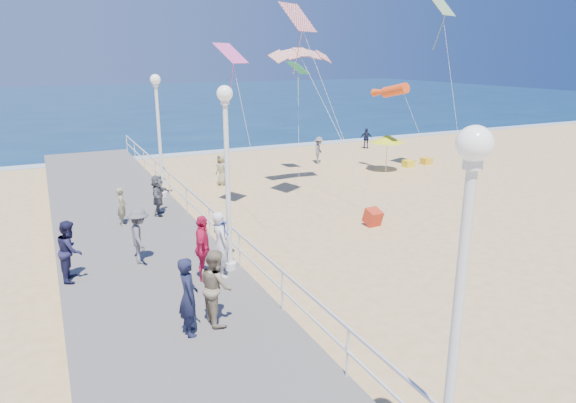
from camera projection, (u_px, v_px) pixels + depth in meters
name	position (u px, v px, depth m)	size (l,w,h in m)	color
ground	(379.00, 252.00, 17.53)	(160.00, 160.00, 0.00)	#DBB472
ocean	(115.00, 101.00, 73.87)	(160.00, 90.00, 0.05)	#0C2949
surf_line	(205.00, 152.00, 35.29)	(160.00, 1.20, 0.04)	white
boardwalk	(158.00, 288.00, 14.36)	(5.00, 44.00, 0.40)	slate
railing	(239.00, 240.00, 15.09)	(0.05, 42.00, 0.55)	white
lamp_post_near	(460.00, 288.00, 6.50)	(0.44, 0.44, 5.32)	white
lamp_post_mid	(227.00, 161.00, 14.30)	(0.44, 0.44, 5.32)	white
lamp_post_far	(158.00, 123.00, 22.10)	(0.44, 0.44, 5.32)	white
woman_holding_toddler	(220.00, 244.00, 14.44)	(0.70, 0.46, 1.92)	silver
toddler_held	(223.00, 234.00, 14.57)	(0.35, 0.27, 0.71)	blue
spectator_0	(188.00, 296.00, 11.42)	(0.67, 0.44, 1.84)	#181B35
spectator_1	(216.00, 287.00, 11.95)	(0.88, 0.68, 1.80)	gray
spectator_2	(139.00, 236.00, 15.42)	(1.10, 0.63, 1.71)	#57595C
spectator_3	(203.00, 248.00, 14.21)	(1.10, 0.46, 1.88)	#CA1946
spectator_5	(158.00, 195.00, 20.09)	(1.50, 0.48, 1.62)	#5A5B60
spectator_6	(122.00, 206.00, 18.94)	(0.52, 0.34, 1.43)	gray
spectator_7	(70.00, 250.00, 14.26)	(0.84, 0.65, 1.73)	#1C1C3E
beach_walker_a	(319.00, 150.00, 31.77)	(1.06, 0.61, 1.64)	slate
beach_walker_b	(366.00, 138.00, 36.74)	(0.86, 0.36, 1.46)	#1A203A
beach_walker_c	(222.00, 170.00, 26.35)	(0.80, 0.52, 1.64)	#969068
box_kite	(373.00, 219.00, 20.15)	(0.55, 0.55, 0.60)	red
beach_umbrella	(387.00, 139.00, 29.12)	(1.90, 1.90, 2.14)	white
beach_chair_left	(408.00, 164.00, 30.85)	(0.55, 0.55, 0.40)	yellow
beach_chair_right	(426.00, 161.00, 31.56)	(0.55, 0.55, 0.40)	yellow
kite_parafoil	(302.00, 52.00, 23.99)	(3.07, 0.90, 0.30)	red
kite_windsock	(395.00, 90.00, 27.36)	(0.56, 0.56, 2.60)	#FB4A15
kite_diamond_pink	(231.00, 53.00, 19.79)	(1.17, 1.17, 0.02)	#E454A2
kite_diamond_multi	(442.00, 5.00, 26.35)	(1.44, 1.44, 0.02)	#177CC5
kite_diamond_green	(298.00, 68.00, 27.21)	(1.09, 1.09, 0.02)	#229F5E
kite_diamond_redwhite	(298.00, 17.00, 20.50)	(1.46, 1.46, 0.02)	red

